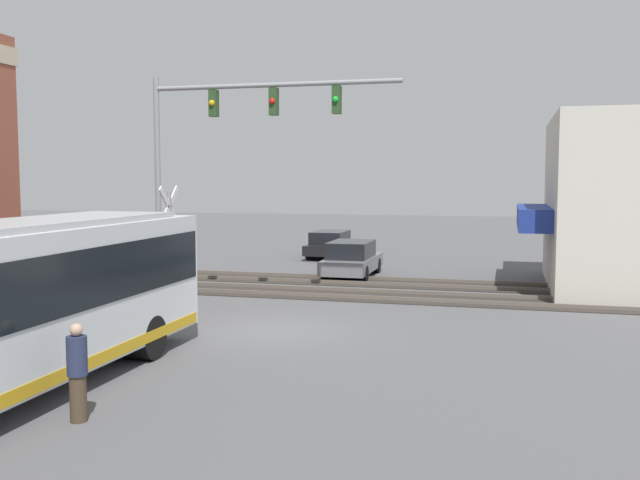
{
  "coord_description": "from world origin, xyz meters",
  "views": [
    {
      "loc": [
        -17.88,
        -6.03,
        4.06
      ],
      "look_at": [
        4.86,
        0.02,
        2.01
      ],
      "focal_mm": 40.0,
      "sensor_mm": 36.0,
      "label": 1
    }
  ],
  "objects_px": {
    "crossing_signal": "(169,230)",
    "parked_car_black": "(331,245)",
    "parked_car_grey": "(352,260)",
    "city_bus": "(0,304)",
    "pedestrian_near_bus": "(77,372)"
  },
  "relations": [
    {
      "from": "crossing_signal",
      "to": "pedestrian_near_bus",
      "type": "xyz_separation_m",
      "value": [
        -11.96,
        -4.33,
        -1.45
      ]
    },
    {
      "from": "parked_car_black",
      "to": "city_bus",
      "type": "bearing_deg",
      "value": 180.0
    },
    {
      "from": "parked_car_grey",
      "to": "parked_car_black",
      "type": "distance_m",
      "value": 7.3
    },
    {
      "from": "parked_car_grey",
      "to": "pedestrian_near_bus",
      "type": "relative_size",
      "value": 2.69
    },
    {
      "from": "pedestrian_near_bus",
      "to": "parked_car_black",
      "type": "bearing_deg",
      "value": 4.42
    },
    {
      "from": "crossing_signal",
      "to": "parked_car_grey",
      "type": "distance_m",
      "value": 8.28
    },
    {
      "from": "crossing_signal",
      "to": "parked_car_black",
      "type": "height_order",
      "value": "crossing_signal"
    },
    {
      "from": "city_bus",
      "to": "parked_car_grey",
      "type": "relative_size",
      "value": 2.5
    },
    {
      "from": "parked_car_black",
      "to": "pedestrian_near_bus",
      "type": "bearing_deg",
      "value": -175.58
    },
    {
      "from": "crossing_signal",
      "to": "pedestrian_near_bus",
      "type": "bearing_deg",
      "value": -160.1
    },
    {
      "from": "city_bus",
      "to": "parked_car_black",
      "type": "xyz_separation_m",
      "value": [
        24.61,
        -0.0,
        -1.16
      ]
    },
    {
      "from": "city_bus",
      "to": "pedestrian_near_bus",
      "type": "relative_size",
      "value": 6.73
    },
    {
      "from": "city_bus",
      "to": "parked_car_black",
      "type": "relative_size",
      "value": 2.48
    },
    {
      "from": "pedestrian_near_bus",
      "to": "city_bus",
      "type": "bearing_deg",
      "value": 73.12
    },
    {
      "from": "city_bus",
      "to": "pedestrian_near_bus",
      "type": "height_order",
      "value": "city_bus"
    }
  ]
}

